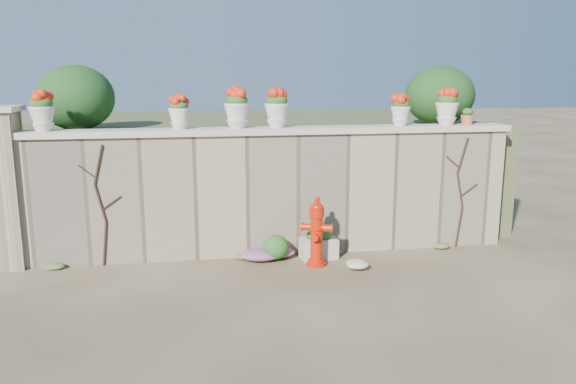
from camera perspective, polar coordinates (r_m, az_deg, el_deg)
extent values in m
plane|color=#4C3A26|center=(7.84, 0.21, -10.14)|extent=(80.00, 80.00, 0.00)
cube|color=#978565|center=(9.25, -1.68, -0.24)|extent=(8.00, 0.40, 2.00)
cube|color=beige|center=(9.09, -1.72, 6.25)|extent=(8.10, 0.52, 0.10)
cube|color=#978565|center=(9.58, -27.08, 0.10)|extent=(0.60, 0.60, 2.40)
cube|color=#384C23|center=(12.38, -3.72, 2.80)|extent=(9.00, 6.00, 2.00)
ellipsoid|color=#143814|center=(10.36, -20.75, 8.95)|extent=(1.30, 1.30, 1.10)
ellipsoid|color=#143814|center=(11.18, 15.15, 9.45)|extent=(1.30, 1.30, 1.10)
cylinder|color=black|center=(9.23, -18.11, -5.03)|extent=(0.12, 0.04, 0.70)
cylinder|color=black|center=(9.07, -18.52, -1.10)|extent=(0.17, 0.04, 0.61)
cylinder|color=black|center=(8.96, -18.71, 2.65)|extent=(0.18, 0.04, 0.61)
cylinder|color=black|center=(9.05, -17.49, -1.06)|extent=(0.30, 0.02, 0.22)
cylinder|color=black|center=(9.01, -19.77, 1.97)|extent=(0.25, 0.02, 0.21)
cylinder|color=black|center=(10.16, 16.98, -3.44)|extent=(0.12, 0.04, 0.70)
cylinder|color=black|center=(10.00, 17.07, 0.15)|extent=(0.17, 0.04, 0.61)
cylinder|color=black|center=(9.91, 17.33, 3.55)|extent=(0.18, 0.04, 0.61)
cylinder|color=black|center=(10.08, 17.91, 0.18)|extent=(0.30, 0.02, 0.22)
cylinder|color=black|center=(9.85, 16.39, 2.97)|extent=(0.25, 0.02, 0.21)
cylinder|color=red|center=(8.90, 2.89, -7.25)|extent=(0.31, 0.31, 0.06)
cylinder|color=red|center=(8.77, 2.92, -4.68)|extent=(0.19, 0.19, 0.69)
cylinder|color=red|center=(8.72, 2.93, -3.63)|extent=(0.23, 0.23, 0.04)
cylinder|color=red|center=(8.66, 2.95, -2.14)|extent=(0.23, 0.23, 0.13)
ellipsoid|color=red|center=(8.64, 2.96, -1.43)|extent=(0.21, 0.21, 0.16)
cylinder|color=red|center=(8.62, 2.96, -0.85)|extent=(0.08, 0.08, 0.11)
cylinder|color=red|center=(8.75, 1.93, -3.57)|extent=(0.19, 0.16, 0.11)
cylinder|color=red|center=(8.70, 3.94, -3.69)|extent=(0.19, 0.16, 0.11)
cylinder|color=red|center=(8.64, 2.77, -4.55)|extent=(0.14, 0.14, 0.10)
cube|color=beige|center=(9.17, 3.13, -5.73)|extent=(0.62, 0.41, 0.34)
ellipsoid|color=#1E5119|center=(9.11, 3.15, -4.37)|extent=(0.47, 0.32, 0.17)
ellipsoid|color=#1E5119|center=(9.02, -1.07, -5.40)|extent=(0.55, 0.50, 0.52)
ellipsoid|color=#C026AF|center=(9.16, -1.72, -6.11)|extent=(0.85, 0.57, 0.23)
ellipsoid|color=white|center=(8.73, 7.15, -7.19)|extent=(0.57, 0.45, 0.20)
ellipsoid|color=#1E5119|center=(9.25, -23.78, 8.23)|extent=(0.33, 0.33, 0.20)
ellipsoid|color=red|center=(9.25, -23.83, 8.73)|extent=(0.29, 0.29, 0.21)
ellipsoid|color=#1E5119|center=(8.98, -11.02, 8.59)|extent=(0.29, 0.29, 0.17)
ellipsoid|color=red|center=(8.98, -11.03, 9.05)|extent=(0.25, 0.25, 0.18)
ellipsoid|color=#1E5119|center=(9.00, -5.24, 9.26)|extent=(0.35, 0.35, 0.21)
ellipsoid|color=red|center=(9.00, -5.25, 9.81)|extent=(0.31, 0.31, 0.22)
ellipsoid|color=#1E5119|center=(9.07, -1.13, 9.26)|extent=(0.34, 0.34, 0.21)
ellipsoid|color=red|center=(9.07, -1.13, 9.80)|extent=(0.30, 0.30, 0.21)
ellipsoid|color=#1E5119|center=(9.61, 11.39, 8.74)|extent=(0.28, 0.28, 0.17)
ellipsoid|color=red|center=(9.60, 11.41, 9.16)|extent=(0.25, 0.25, 0.18)
ellipsoid|color=#1E5119|center=(9.92, 15.89, 8.99)|extent=(0.34, 0.34, 0.20)
ellipsoid|color=red|center=(9.92, 15.91, 9.48)|extent=(0.29, 0.29, 0.21)
ellipsoid|color=#1E5119|center=(10.10, 17.78, 7.71)|extent=(0.19, 0.19, 0.13)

